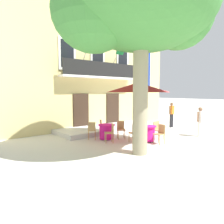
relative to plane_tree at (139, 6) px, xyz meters
name	(u,v)px	position (x,y,z in m)	size (l,w,h in m)	color
ground_plane	(164,139)	(2.93, 0.95, -5.56)	(120.00, 120.00, 0.00)	beige
building_facade	(81,73)	(2.38, 7.94, -1.81)	(13.00, 5.09, 7.50)	#DBC67F
entrance_step_platform	(108,128)	(2.38, 4.80, -5.43)	(6.57, 2.29, 0.25)	silver
plane_tree	(139,6)	(0.00, 0.00, 0.00)	(6.07, 5.33, 7.47)	gray
cafe_table_near_tree	(107,132)	(0.70, 2.82, -5.16)	(0.86, 0.86, 0.76)	#DB1984
cafe_chair_near_tree_0	(121,128)	(1.37, 2.48, -5.03)	(0.55, 0.55, 0.91)	tan
cafe_chair_near_tree_1	(103,127)	(0.97, 3.53, -5.03)	(0.54, 0.54, 0.91)	tan
cafe_chair_near_tree_2	(92,129)	(0.05, 3.21, -5.03)	(0.56, 0.56, 0.91)	tan
cafe_chair_near_tree_3	(111,132)	(0.40, 2.13, -5.03)	(0.55, 0.55, 0.91)	tan
cafe_table_middle	(147,133)	(1.96, 1.20, -5.16)	(0.86, 0.86, 0.76)	#DB1984
cafe_chair_middle_0	(158,129)	(2.72, 1.17, -5.03)	(0.45, 0.45, 0.91)	tan
cafe_chair_middle_1	(137,128)	(2.02, 1.96, -5.03)	(0.47, 0.47, 0.91)	tan
cafe_chair_middle_2	(135,132)	(1.22, 1.33, -5.03)	(0.49, 0.49, 0.91)	tan
cafe_chair_middle_3	(160,133)	(2.01, 0.45, -5.03)	(0.42, 0.42, 0.91)	tan
cafe_umbrella	(138,88)	(1.30, 1.24, -2.94)	(2.90, 2.90, 2.85)	#997A56
pedestrian_near_entrance	(172,113)	(6.39, 2.92, -4.59)	(0.53, 0.26, 1.70)	#232328
pedestrian_mid_plaza	(200,120)	(4.99, 0.12, -4.65)	(0.53, 0.28, 1.60)	silver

